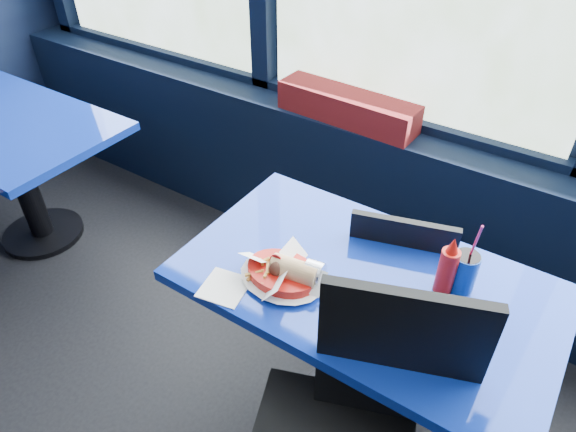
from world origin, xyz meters
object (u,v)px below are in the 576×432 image
object	(u,v)px
planter_box	(347,107)
soda_cup	(464,271)
near_table	(361,317)
ketchup_bottle	(447,268)
far_table	(12,150)
chair_near_front	(356,421)
chair_near_back	(411,282)
food_basket	(284,273)

from	to	relation	value
planter_box	soda_cup	xyz separation A→B (m)	(0.79, -0.70, -0.05)
near_table	ketchup_bottle	xyz separation A→B (m)	(0.22, 0.09, 0.28)
near_table	far_table	size ratio (longest dim) A/B	1.00
chair_near_front	ketchup_bottle	distance (m)	0.52
far_table	chair_near_back	bearing A→B (deg)	9.08
soda_cup	chair_near_front	bearing A→B (deg)	-100.43
chair_near_front	ketchup_bottle	size ratio (longest dim) A/B	4.81
ketchup_bottle	near_table	bearing A→B (deg)	-157.38
ketchup_bottle	soda_cup	distance (m)	0.07
chair_near_back	planter_box	xyz separation A→B (m)	(-0.59, 0.51, 0.38)
chair_near_back	far_table	bearing A→B (deg)	-7.55
planter_box	ketchup_bottle	bearing A→B (deg)	-42.26
ketchup_bottle	soda_cup	bearing A→B (deg)	47.07
food_basket	ketchup_bottle	bearing A→B (deg)	45.00
chair_near_front	planter_box	bearing A→B (deg)	99.68
chair_near_front	chair_near_back	xyz separation A→B (m)	(-0.11, 0.69, -0.10)
near_table	ketchup_bottle	size ratio (longest dim) A/B	5.63
far_table	soda_cup	bearing A→B (deg)	3.42
near_table	chair_near_back	distance (m)	0.34
near_table	chair_near_back	size ratio (longest dim) A/B	1.41
near_table	food_basket	distance (m)	0.34
chair_near_front	soda_cup	distance (m)	0.56
food_basket	soda_cup	distance (m)	0.56
chair_near_front	food_basket	distance (m)	0.48
soda_cup	far_table	bearing A→B (deg)	-176.58
far_table	ketchup_bottle	distance (m)	2.24
near_table	planter_box	bearing A→B (deg)	122.37
food_basket	chair_near_back	bearing A→B (deg)	76.34
chair_near_front	planter_box	xyz separation A→B (m)	(-0.70, 1.20, 0.28)
planter_box	food_basket	size ratio (longest dim) A/B	2.27
chair_near_back	food_basket	world-z (taller)	chair_near_back
near_table	chair_near_front	distance (m)	0.40
chair_near_front	ketchup_bottle	xyz separation A→B (m)	(0.05, 0.45, 0.25)
far_table	food_basket	world-z (taller)	food_basket
planter_box	food_basket	world-z (taller)	planter_box
near_table	food_basket	xyz separation A→B (m)	(-0.22, -0.15, 0.22)
chair_near_front	chair_near_back	world-z (taller)	chair_near_front
planter_box	soda_cup	distance (m)	1.06
chair_near_back	ketchup_bottle	xyz separation A→B (m)	(0.16, -0.24, 0.35)
food_basket	soda_cup	bearing A→B (deg)	46.99
chair_near_front	soda_cup	world-z (taller)	soda_cup
far_table	food_basket	bearing A→B (deg)	-4.76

